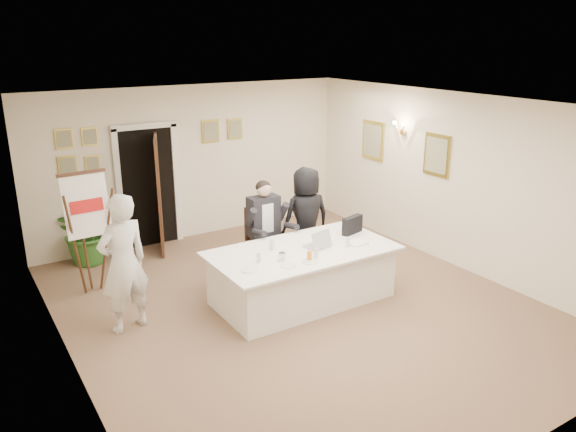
% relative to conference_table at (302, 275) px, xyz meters
% --- Properties ---
extents(floor, '(7.00, 7.00, 0.00)m').
position_rel_conference_table_xyz_m(floor, '(-0.15, -0.12, -0.39)').
color(floor, brown).
rests_on(floor, ground).
extents(ceiling, '(6.00, 7.00, 0.02)m').
position_rel_conference_table_xyz_m(ceiling, '(-0.15, -0.12, 2.41)').
color(ceiling, white).
rests_on(ceiling, wall_back).
extents(wall_back, '(6.00, 0.10, 2.80)m').
position_rel_conference_table_xyz_m(wall_back, '(-0.15, 3.38, 1.01)').
color(wall_back, beige).
rests_on(wall_back, floor).
extents(wall_front, '(6.00, 0.10, 2.80)m').
position_rel_conference_table_xyz_m(wall_front, '(-0.15, -3.62, 1.01)').
color(wall_front, beige).
rests_on(wall_front, floor).
extents(wall_left, '(0.10, 7.00, 2.80)m').
position_rel_conference_table_xyz_m(wall_left, '(-3.15, -0.12, 1.01)').
color(wall_left, beige).
rests_on(wall_left, floor).
extents(wall_right, '(0.10, 7.00, 2.80)m').
position_rel_conference_table_xyz_m(wall_right, '(2.85, -0.12, 1.01)').
color(wall_right, beige).
rests_on(wall_right, floor).
extents(doorway, '(1.14, 0.86, 2.20)m').
position_rel_conference_table_xyz_m(doorway, '(-1.04, 3.20, 0.65)').
color(doorway, black).
rests_on(doorway, floor).
extents(pictures_back_wall, '(3.40, 0.06, 0.80)m').
position_rel_conference_table_xyz_m(pictures_back_wall, '(-0.95, 3.35, 1.46)').
color(pictures_back_wall, gold).
rests_on(pictures_back_wall, wall_back).
extents(pictures_right_wall, '(0.06, 2.20, 0.80)m').
position_rel_conference_table_xyz_m(pictures_right_wall, '(2.82, 1.08, 1.36)').
color(pictures_right_wall, gold).
rests_on(pictures_right_wall, wall_right).
extents(wall_sconce, '(0.20, 0.30, 0.24)m').
position_rel_conference_table_xyz_m(wall_sconce, '(2.75, 1.08, 1.71)').
color(wall_sconce, gold).
rests_on(wall_sconce, wall_right).
extents(conference_table, '(2.60, 1.39, 0.78)m').
position_rel_conference_table_xyz_m(conference_table, '(0.00, 0.00, 0.00)').
color(conference_table, white).
rests_on(conference_table, floor).
extents(seated_man, '(0.75, 0.79, 1.53)m').
position_rel_conference_table_xyz_m(seated_man, '(0.04, 1.10, 0.37)').
color(seated_man, black).
rests_on(seated_man, floor).
extents(flip_chart, '(0.64, 0.42, 1.80)m').
position_rel_conference_table_xyz_m(flip_chart, '(-2.47, 1.86, 0.44)').
color(flip_chart, '#341E10').
rests_on(flip_chart, floor).
extents(standing_man, '(0.74, 0.57, 1.81)m').
position_rel_conference_table_xyz_m(standing_man, '(-2.35, 0.51, 0.51)').
color(standing_man, silver).
rests_on(standing_man, floor).
extents(standing_woman, '(0.87, 0.63, 1.65)m').
position_rel_conference_table_xyz_m(standing_woman, '(0.76, 1.04, 0.43)').
color(standing_woman, black).
rests_on(standing_woman, floor).
extents(potted_palm, '(1.29, 1.22, 1.14)m').
position_rel_conference_table_xyz_m(potted_palm, '(-2.22, 3.08, 0.18)').
color(potted_palm, '#2A5D1F').
rests_on(potted_palm, floor).
extents(laptop, '(0.41, 0.43, 0.28)m').
position_rel_conference_table_xyz_m(laptop, '(0.24, 0.00, 0.52)').
color(laptop, '#B7BABC').
rests_on(laptop, conference_table).
extents(laptop_bag, '(0.39, 0.19, 0.26)m').
position_rel_conference_table_xyz_m(laptop_bag, '(1.01, 0.16, 0.51)').
color(laptop_bag, black).
rests_on(laptop_bag, conference_table).
extents(paper_stack, '(0.31, 0.24, 0.03)m').
position_rel_conference_table_xyz_m(paper_stack, '(0.79, -0.24, 0.40)').
color(paper_stack, white).
rests_on(paper_stack, conference_table).
extents(plate_left, '(0.24, 0.24, 0.01)m').
position_rel_conference_table_xyz_m(plate_left, '(-0.98, -0.25, 0.39)').
color(plate_left, white).
rests_on(plate_left, conference_table).
extents(plate_mid, '(0.22, 0.22, 0.01)m').
position_rel_conference_table_xyz_m(plate_mid, '(-0.48, -0.39, 0.39)').
color(plate_mid, white).
rests_on(plate_mid, conference_table).
extents(plate_near, '(0.24, 0.24, 0.01)m').
position_rel_conference_table_xyz_m(plate_near, '(-0.17, -0.43, 0.39)').
color(plate_near, white).
rests_on(plate_near, conference_table).
extents(glass_a, '(0.07, 0.07, 0.14)m').
position_rel_conference_table_xyz_m(glass_a, '(-0.74, -0.08, 0.45)').
color(glass_a, silver).
rests_on(glass_a, conference_table).
extents(glass_b, '(0.06, 0.06, 0.14)m').
position_rel_conference_table_xyz_m(glass_b, '(-0.02, -0.36, 0.45)').
color(glass_b, silver).
rests_on(glass_b, conference_table).
extents(glass_c, '(0.07, 0.07, 0.14)m').
position_rel_conference_table_xyz_m(glass_c, '(0.60, -0.25, 0.45)').
color(glass_c, silver).
rests_on(glass_c, conference_table).
extents(glass_d, '(0.09, 0.09, 0.14)m').
position_rel_conference_table_xyz_m(glass_d, '(-0.36, 0.23, 0.45)').
color(glass_d, silver).
rests_on(glass_d, conference_table).
extents(oj_glass, '(0.07, 0.07, 0.13)m').
position_rel_conference_table_xyz_m(oj_glass, '(-0.15, -0.38, 0.45)').
color(oj_glass, orange).
rests_on(oj_glass, conference_table).
extents(steel_jug, '(0.10, 0.10, 0.11)m').
position_rel_conference_table_xyz_m(steel_jug, '(-0.45, -0.19, 0.44)').
color(steel_jug, silver).
rests_on(steel_jug, conference_table).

